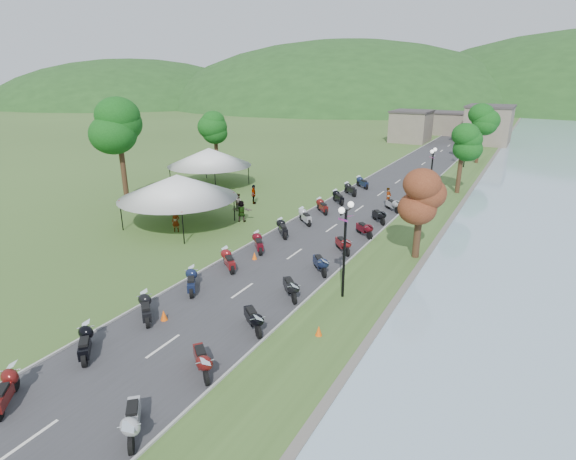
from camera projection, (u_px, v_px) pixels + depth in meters
The scene contains 13 objects.
road at pixel (381, 194), 44.11m from camera, with size 7.00×120.00×0.02m, color #38383B.
hills_backdrop at pixel (508, 105), 176.47m from camera, with size 360.00×120.00×76.00m, color #285621, non-canonical shape.
far_building at pixel (448, 125), 81.44m from camera, with size 18.00×16.00×5.00m, color #796E5E.
moto_row_left at pixel (244, 252), 28.16m from camera, with size 2.60×45.78×1.10m, color #331411, non-canonical shape.
moto_row_right at pixel (307, 275), 24.90m from camera, with size 2.60×34.90×1.10m, color #331411, non-canonical shape.
vendor_tent_main at pixel (179, 200), 34.24m from camera, with size 5.99×5.99×4.00m, color white, non-canonical shape.
vendor_tent_side at pixel (210, 167), 46.46m from camera, with size 5.74×5.74×4.00m, color white, non-canonical shape.
tree_park_left at pixel (120, 143), 37.05m from camera, with size 4.13×4.13×11.46m, color #155D17, non-canonical shape.
tree_lakeside at pixel (420, 209), 27.72m from camera, with size 2.31×2.31×6.42m, color #155D17, non-canonical shape.
pedestrian_a at pixel (177, 232), 33.45m from camera, with size 0.58×0.42×1.59m, color slate.
pedestrian_b at pixel (239, 211), 38.47m from camera, with size 0.76×0.42×1.56m, color slate.
pedestrian_c at pixel (204, 200), 41.75m from camera, with size 1.10×0.46×1.71m, color slate.
traffic_cone_near at pixel (164, 315), 21.27m from camera, with size 0.35×0.35×0.54m, color #F2590C.
Camera 1 is at (12.73, -1.93, 11.05)m, focal length 28.00 mm.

